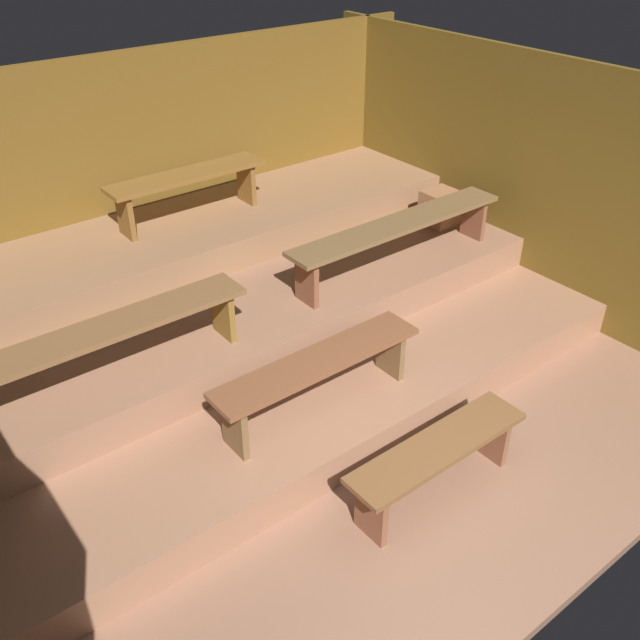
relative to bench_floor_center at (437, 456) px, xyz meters
The scene contains 12 objects.
ground 1.63m from the bench_floor_center, 94.59° to the left, with size 6.41×5.34×0.08m, color #885E47.
wall_back 3.97m from the bench_floor_center, 91.88° to the left, with size 6.41×0.06×2.31m, color brown.
wall_right 3.24m from the bench_floor_center, 30.29° to the left, with size 0.06×5.34×2.31m, color brown.
platform_lower 2.16m from the bench_floor_center, 93.39° to the left, with size 5.61×3.41×0.29m, color #94664B.
platform_middle 2.65m from the bench_floor_center, 92.75° to the left, with size 5.61×2.42×0.29m, color #8F6349.
platform_upper 3.25m from the bench_floor_center, 92.26° to the left, with size 5.61×1.25×0.29m, color #8F6545.
bench_floor_center is the anchor object (origin of this frame).
bench_lower_center 1.01m from the bench_floor_center, 106.95° to the left, with size 1.66×0.33×0.44m.
bench_middle_left 2.44m from the bench_floor_center, 130.83° to the left, with size 2.28×0.33×0.44m.
bench_middle_right 2.29m from the bench_floor_center, 54.18° to the left, with size 2.28×0.33×0.44m.
bench_upper_center 3.41m from the bench_floor_center, 89.15° to the left, with size 1.50×0.33×0.44m.
wooden_crate_middle 3.21m from the bench_floor_center, 43.81° to the left, with size 0.34×0.34×0.34m, color #95603E.
Camera 1 is at (-2.61, -1.53, 3.61)m, focal length 39.29 mm.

